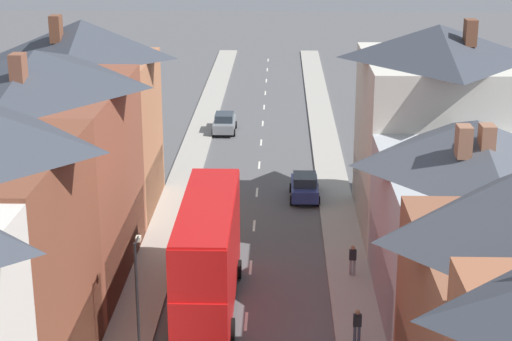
% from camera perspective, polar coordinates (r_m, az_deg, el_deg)
% --- Properties ---
extents(pavement_left, '(2.20, 104.00, 0.14)m').
position_cam_1_polar(pavement_left, '(58.60, -4.87, -0.71)').
color(pavement_left, '#A8A399').
rests_on(pavement_left, ground).
extents(pavement_right, '(2.20, 104.00, 0.14)m').
position_cam_1_polar(pavement_right, '(58.35, 5.13, -0.80)').
color(pavement_right, '#A8A399').
rests_on(pavement_right, ground).
extents(centre_line_dashes, '(0.14, 97.80, 0.01)m').
position_cam_1_polar(centre_line_dashes, '(56.38, 0.06, -1.46)').
color(centre_line_dashes, silver).
rests_on(centre_line_dashes, ground).
extents(terrace_row_right, '(8.00, 47.69, 12.41)m').
position_cam_1_polar(terrace_row_right, '(33.45, 16.71, -6.57)').
color(terrace_row_right, '#935138').
rests_on(terrace_row_right, ground).
extents(double_decker_bus_lead, '(2.74, 10.80, 5.30)m').
position_cam_1_polar(double_decker_bus_lead, '(39.91, -3.21, -5.52)').
color(double_decker_bus_lead, red).
rests_on(double_decker_bus_lead, ground).
extents(car_parked_left_a, '(1.90, 4.11, 1.64)m').
position_cam_1_polar(car_parked_left_a, '(70.66, -2.12, 3.21)').
color(car_parked_left_a, gray).
rests_on(car_parked_left_a, ground).
extents(car_parked_right_a, '(1.90, 3.93, 1.67)m').
position_cam_1_polar(car_parked_right_a, '(55.00, 3.26, -1.08)').
color(car_parked_right_a, navy).
rests_on(car_parked_right_a, ground).
extents(pedestrian_mid_right, '(0.36, 0.22, 1.61)m').
position_cam_1_polar(pedestrian_mid_right, '(37.61, 6.76, -10.17)').
color(pedestrian_mid_right, '#3D4256').
rests_on(pedestrian_mid_right, pavement_right).
extents(pedestrian_far_left, '(0.36, 0.22, 1.61)m').
position_cam_1_polar(pedestrian_far_left, '(43.99, 6.46, -5.86)').
color(pedestrian_far_left, gray).
rests_on(pedestrian_far_left, pavement_right).
extents(street_lamp, '(0.20, 1.12, 5.50)m').
position_cam_1_polar(street_lamp, '(35.38, -7.90, -8.10)').
color(street_lamp, black).
rests_on(street_lamp, ground).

